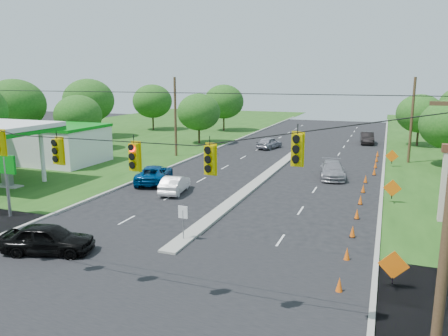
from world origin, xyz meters
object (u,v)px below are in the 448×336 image
at_px(blue_pickup, 154,174).
at_px(white_sedan, 175,184).
at_px(black_sedan, 48,239).
at_px(gas_station, 36,141).

bearing_deg(blue_pickup, white_sedan, 125.10).
xyz_separation_m(black_sedan, white_sedan, (0.55, 13.23, -0.10)).
xyz_separation_m(black_sedan, blue_pickup, (-2.61, 15.60, -0.02)).
relative_size(gas_station, blue_pickup, 3.55).
height_order(black_sedan, white_sedan, black_sedan).
xyz_separation_m(gas_station, black_sedan, (17.87, -18.19, -1.79)).
xyz_separation_m(gas_station, blue_pickup, (15.26, -2.60, -1.81)).
height_order(gas_station, blue_pickup, gas_station).
distance_m(gas_station, blue_pickup, 15.58).
distance_m(gas_station, white_sedan, 19.17).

